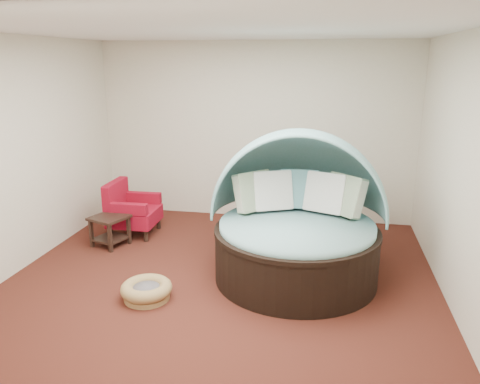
% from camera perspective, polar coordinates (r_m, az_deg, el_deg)
% --- Properties ---
extents(floor, '(5.00, 5.00, 0.00)m').
position_cam_1_polar(floor, '(5.55, -2.53, -11.04)').
color(floor, '#4B1F15').
rests_on(floor, ground).
extents(wall_back, '(5.00, 0.00, 5.00)m').
position_cam_1_polar(wall_back, '(7.49, 1.80, 7.31)').
color(wall_back, beige).
rests_on(wall_back, floor).
extents(wall_front, '(5.00, 0.00, 5.00)m').
position_cam_1_polar(wall_front, '(2.82, -14.83, -7.82)').
color(wall_front, beige).
rests_on(wall_front, floor).
extents(wall_left, '(0.00, 5.00, 5.00)m').
position_cam_1_polar(wall_left, '(6.15, -26.04, 3.85)').
color(wall_left, beige).
rests_on(wall_left, floor).
extents(wall_right, '(0.00, 5.00, 5.00)m').
position_cam_1_polar(wall_right, '(5.11, 25.69, 1.74)').
color(wall_right, beige).
rests_on(wall_right, floor).
extents(ceiling, '(5.00, 5.00, 0.00)m').
position_cam_1_polar(ceiling, '(4.96, -2.94, 19.20)').
color(ceiling, white).
rests_on(ceiling, wall_back).
extents(canopy_daybed, '(2.11, 1.99, 1.75)m').
position_cam_1_polar(canopy_daybed, '(5.51, 7.03, -2.20)').
color(canopy_daybed, black).
rests_on(canopy_daybed, floor).
extents(pet_basket, '(0.71, 0.71, 0.19)m').
position_cam_1_polar(pet_basket, '(5.27, -11.32, -11.66)').
color(pet_basket, olive).
rests_on(pet_basket, floor).
extents(red_armchair, '(0.69, 0.70, 0.80)m').
position_cam_1_polar(red_armchair, '(7.10, -13.18, -2.15)').
color(red_armchair, black).
rests_on(red_armchair, floor).
extents(side_table, '(0.57, 0.57, 0.43)m').
position_cam_1_polar(side_table, '(6.75, -15.58, -4.09)').
color(side_table, black).
rests_on(side_table, floor).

